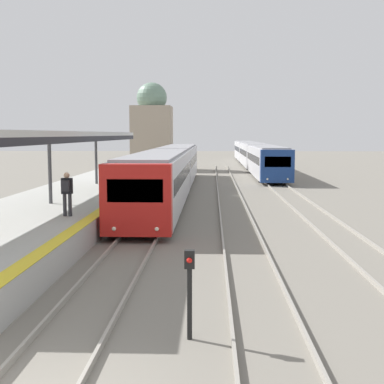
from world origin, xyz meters
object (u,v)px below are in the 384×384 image
object	(u,v)px
person_on_platform	(67,190)
train_near	(171,169)
signal_post_near	(190,284)
train_far	(254,154)

from	to	relation	value
person_on_platform	train_near	xyz separation A→B (m)	(2.68, 16.17, -0.22)
train_near	signal_post_near	bearing A→B (deg)	-84.78
train_near	train_far	world-z (taller)	train_near
person_on_platform	signal_post_near	distance (m)	10.96
signal_post_near	train_far	bearing A→B (deg)	84.30
train_near	signal_post_near	xyz separation A→B (m)	(2.36, -25.86, -0.59)
train_near	train_far	bearing A→B (deg)	74.94
person_on_platform	train_far	distance (m)	46.59
train_far	signal_post_near	distance (m)	55.35
person_on_platform	signal_post_near	bearing A→B (deg)	-62.51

